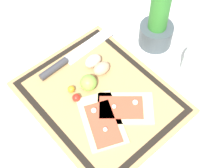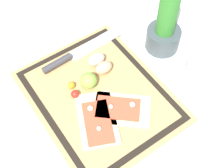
# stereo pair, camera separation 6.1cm
# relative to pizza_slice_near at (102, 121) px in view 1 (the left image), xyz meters

# --- Properties ---
(ground_plane) EXTENTS (6.00, 6.00, 0.00)m
(ground_plane) POSITION_rel_pizza_slice_near_xyz_m (-0.07, 0.05, -0.02)
(ground_plane) COLOR silver
(cutting_board) EXTENTS (0.46, 0.37, 0.02)m
(cutting_board) POSITION_rel_pizza_slice_near_xyz_m (-0.07, 0.05, -0.01)
(cutting_board) COLOR tan
(cutting_board) RESTS_ON ground_plane
(pizza_slice_near) EXTENTS (0.20, 0.17, 0.02)m
(pizza_slice_near) POSITION_rel_pizza_slice_near_xyz_m (0.00, 0.00, 0.00)
(pizza_slice_near) COLOR beige
(pizza_slice_near) RESTS_ON cutting_board
(pizza_slice_far) EXTENTS (0.19, 0.19, 0.02)m
(pizza_slice_far) POSITION_rel_pizza_slice_near_xyz_m (0.01, 0.08, 0.00)
(pizza_slice_far) COLOR beige
(pizza_slice_far) RESTS_ON cutting_board
(knife) EXTENTS (0.05, 0.29, 0.02)m
(knife) POSITION_rel_pizza_slice_near_xyz_m (-0.24, 0.05, 0.00)
(knife) COLOR silver
(knife) RESTS_ON cutting_board
(egg_brown) EXTENTS (0.04, 0.06, 0.04)m
(egg_brown) POSITION_rel_pizza_slice_near_xyz_m (-0.13, 0.11, 0.01)
(egg_brown) COLOR tan
(egg_brown) RESTS_ON cutting_board
(egg_pink) EXTENTS (0.04, 0.06, 0.04)m
(egg_pink) POSITION_rel_pizza_slice_near_xyz_m (-0.17, 0.11, 0.01)
(egg_pink) COLOR beige
(egg_pink) RESTS_ON cutting_board
(lime) EXTENTS (0.05, 0.05, 0.05)m
(lime) POSITION_rel_pizza_slice_near_xyz_m (-0.11, 0.05, 0.02)
(lime) COLOR #7FB742
(lime) RESTS_ON cutting_board
(cherry_tomato_red) EXTENTS (0.02, 0.02, 0.02)m
(cherry_tomato_red) POSITION_rel_pizza_slice_near_xyz_m (-0.10, -0.01, 0.01)
(cherry_tomato_red) COLOR red
(cherry_tomato_red) RESTS_ON cutting_board
(cherry_tomato_yellow) EXTENTS (0.02, 0.02, 0.02)m
(cherry_tomato_yellow) POSITION_rel_pizza_slice_near_xyz_m (-0.14, -0.00, 0.01)
(cherry_tomato_yellow) COLOR orange
(cherry_tomato_yellow) RESTS_ON cutting_board
(herb_pot) EXTENTS (0.11, 0.11, 0.25)m
(herb_pot) POSITION_rel_pizza_slice_near_xyz_m (-0.12, 0.34, 0.06)
(herb_pot) COLOR #3D474C
(herb_pot) RESTS_ON ground_plane
(sauce_jar) EXTENTS (0.09, 0.09, 0.10)m
(sauce_jar) POSITION_rel_pizza_slice_near_xyz_m (0.06, 0.33, 0.02)
(sauce_jar) COLOR silver
(sauce_jar) RESTS_ON ground_plane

